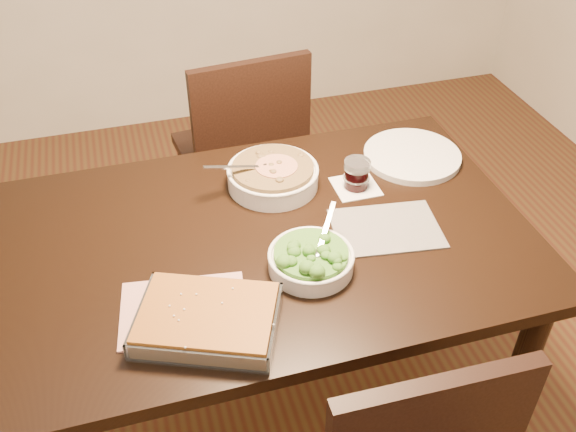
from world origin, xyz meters
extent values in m
plane|color=#4A2215|center=(0.00, 0.00, 0.00)|extent=(4.00, 4.00, 0.00)
cube|color=black|center=(0.00, 0.00, 0.73)|extent=(1.40, 0.90, 0.04)
cube|color=black|center=(0.00, 0.00, 0.66)|extent=(1.26, 0.76, 0.08)
cylinder|color=black|center=(0.62, -0.37, 0.35)|extent=(0.07, 0.07, 0.71)
cylinder|color=black|center=(-0.62, 0.37, 0.35)|extent=(0.07, 0.07, 0.71)
cylinder|color=black|center=(0.62, 0.37, 0.35)|extent=(0.07, 0.07, 0.71)
cube|color=#9E2D2D|center=(-0.25, -0.21, 0.75)|extent=(0.32, 0.25, 0.01)
cube|color=#26272E|center=(0.31, -0.06, 0.75)|extent=(0.31, 0.24, 0.01)
cube|color=white|center=(0.31, 0.14, 0.75)|extent=(0.13, 0.13, 0.00)
cylinder|color=white|center=(0.08, 0.21, 0.78)|extent=(0.26, 0.26, 0.05)
torus|color=white|center=(0.08, 0.21, 0.81)|extent=(0.27, 0.27, 0.01)
cylinder|color=#3B2510|center=(0.08, 0.21, 0.81)|extent=(0.24, 0.24, 0.02)
cube|color=silver|center=(0.00, 0.20, 0.82)|extent=(0.17, 0.04, 0.05)
cylinder|color=maroon|center=(0.09, 0.21, 0.82)|extent=(0.12, 0.12, 0.00)
cylinder|color=white|center=(0.07, -0.15, 0.77)|extent=(0.21, 0.21, 0.04)
torus|color=white|center=(0.07, -0.15, 0.79)|extent=(0.21, 0.21, 0.01)
cylinder|color=#215012|center=(0.07, -0.15, 0.80)|extent=(0.19, 0.19, 0.02)
cube|color=silver|center=(0.11, -0.10, 0.81)|extent=(0.09, 0.12, 0.04)
cube|color=silver|center=(-0.21, -0.27, 0.75)|extent=(0.38, 0.33, 0.01)
cube|color=#5A340C|center=(-0.21, -0.27, 0.78)|extent=(0.35, 0.31, 0.05)
cube|color=silver|center=(-0.16, -0.17, 0.78)|extent=(0.29, 0.13, 0.04)
cube|color=silver|center=(-0.25, -0.38, 0.78)|extent=(0.29, 0.13, 0.04)
cube|color=silver|center=(-0.07, -0.33, 0.78)|extent=(0.09, 0.21, 0.04)
cube|color=silver|center=(-0.35, -0.21, 0.78)|extent=(0.09, 0.21, 0.04)
cylinder|color=black|center=(0.31, 0.14, 0.78)|extent=(0.07, 0.07, 0.06)
cylinder|color=silver|center=(0.31, 0.14, 0.83)|extent=(0.08, 0.08, 0.02)
cylinder|color=silver|center=(0.53, 0.23, 0.76)|extent=(0.30, 0.30, 0.02)
cube|color=black|center=(0.11, 0.87, 0.44)|extent=(0.48, 0.48, 0.04)
cylinder|color=black|center=(0.27, 1.08, 0.21)|extent=(0.04, 0.04, 0.42)
cylinder|color=black|center=(0.31, 0.71, 0.21)|extent=(0.04, 0.04, 0.42)
cylinder|color=black|center=(-0.10, 1.04, 0.21)|extent=(0.04, 0.04, 0.42)
cylinder|color=black|center=(-0.06, 0.67, 0.21)|extent=(0.04, 0.04, 0.42)
cube|color=black|center=(0.13, 0.68, 0.69)|extent=(0.44, 0.08, 0.46)
camera|label=1|loc=(-0.31, -1.26, 1.85)|focal=40.00mm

